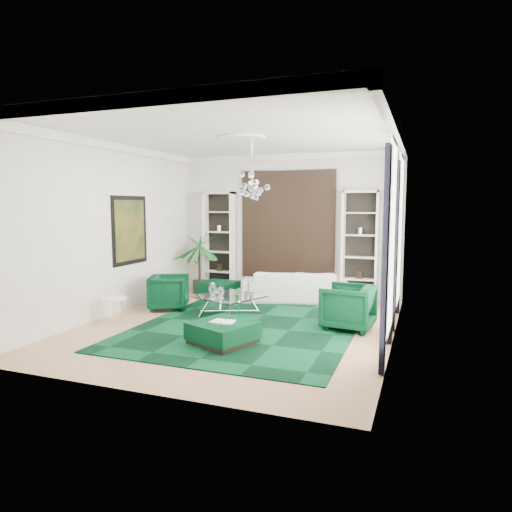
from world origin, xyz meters
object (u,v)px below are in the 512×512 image
at_px(ottoman_front, 223,333).
at_px(sofa, 295,286).
at_px(armchair_right, 348,307).
at_px(side_table, 115,310).
at_px(palm, 199,255).
at_px(armchair_left, 169,292).
at_px(coffee_table, 229,305).
at_px(ottoman_side, 219,289).

bearing_deg(ottoman_front, sofa, 86.97).
distance_m(armchair_right, side_table, 4.80).
bearing_deg(palm, side_table, -93.45).
distance_m(armchair_left, coffee_table, 1.56).
xyz_separation_m(ottoman_side, ottoman_front, (1.87, -3.81, -0.00)).
bearing_deg(armchair_right, sofa, -136.85).
relative_size(coffee_table, ottoman_front, 1.26).
xyz_separation_m(armchair_right, ottoman_side, (-3.77, 2.05, -0.24)).
relative_size(ottoman_side, side_table, 1.72).
distance_m(armchair_right, palm, 5.04).
relative_size(armchair_right, ottoman_front, 0.98).
height_order(ottoman_side, palm, palm).
bearing_deg(armchair_left, sofa, -75.70).
xyz_separation_m(armchair_right, side_table, (-4.66, -1.16, -0.19)).
distance_m(armchair_left, side_table, 1.51).
xyz_separation_m(armchair_right, palm, (-4.45, 2.29, 0.64)).
xyz_separation_m(side_table, palm, (0.21, 3.45, 0.83)).
distance_m(sofa, armchair_right, 2.76).
bearing_deg(side_table, sofa, 48.38).
bearing_deg(coffee_table, side_table, -144.56).
distance_m(armchair_left, ottoman_front, 3.09).
height_order(ottoman_side, ottoman_front, ottoman_side).
distance_m(coffee_table, ottoman_front, 2.16).
xyz_separation_m(ottoman_front, palm, (-2.55, 4.05, 0.88)).
xyz_separation_m(armchair_left, ottoman_side, (0.44, 1.78, -0.21)).
bearing_deg(ottoman_front, armchair_right, 42.86).
relative_size(side_table, palm, 0.24).
bearing_deg(coffee_table, ottoman_side, 121.61).
bearing_deg(ottoman_side, sofa, 3.54).
distance_m(sofa, coffee_table, 2.16).
distance_m(armchair_left, ottoman_side, 1.84).
relative_size(ottoman_front, side_table, 1.91).
height_order(sofa, armchair_left, armchair_left).
bearing_deg(ottoman_side, ottoman_front, -63.91).
bearing_deg(ottoman_side, side_table, -105.52).
xyz_separation_m(armchair_left, armchair_right, (4.21, -0.27, 0.04)).
bearing_deg(ottoman_side, coffee_table, -58.39).
distance_m(armchair_right, coffee_table, 2.69).
xyz_separation_m(coffee_table, ottoman_front, (0.76, -2.02, -0.02)).
height_order(armchair_left, coffee_table, armchair_left).
height_order(armchair_left, ottoman_front, armchair_left).
height_order(armchair_right, ottoman_front, armchair_right).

